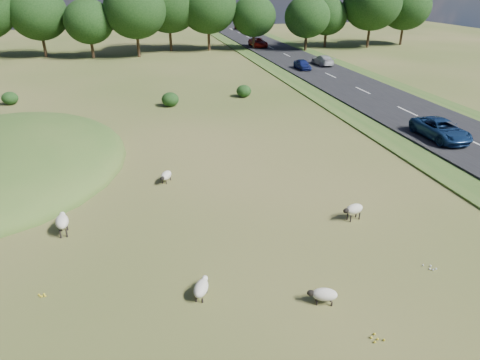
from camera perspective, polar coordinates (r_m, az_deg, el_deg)
The scene contains 14 objects.
ground at distance 37.69m, azimuth -8.78°, elevation 8.38°, with size 160.00×160.00×0.00m, color #365219.
road at distance 52.46m, azimuth 12.89°, elevation 12.90°, with size 8.00×150.00×0.25m, color black.
treeline at distance 71.62m, azimuth -13.00°, elevation 21.23°, with size 96.28×14.66×11.70m.
shrubs at distance 42.46m, azimuth -12.33°, elevation 10.85°, with size 23.57×5.70×1.30m.
sheep_0 at distance 21.49m, azimuth 14.93°, elevation -3.78°, with size 1.21×0.73×0.84m.
sheep_1 at distance 21.25m, azimuth -22.64°, elevation -5.11°, with size 0.66×1.32×0.94m.
sheep_2 at distance 16.24m, azimuth -5.19°, elevation -14.10°, with size 0.85×1.18×0.66m.
sheep_3 at distance 16.19m, azimuth 11.09°, elevation -14.75°, with size 1.16×0.74×0.64m.
sheep_4 at distance 25.06m, azimuth -9.86°, elevation 0.58°, with size 0.90×1.16×0.66m.
car_0 at distance 60.95m, azimuth 10.99°, elevation 15.44°, with size 1.80×4.44×1.29m, color silver.
car_1 at distance 57.42m, azimuth 8.33°, elevation 15.01°, with size 1.44×3.57×1.22m, color navy.
car_2 at distance 105.58m, azimuth 0.06°, elevation 19.83°, with size 2.05×5.05×1.47m, color maroon.
car_3 at distance 77.15m, azimuth 2.42°, elevation 17.85°, with size 2.39×5.19×1.44m, color maroon.
car_5 at distance 34.13m, azimuth 25.22°, elevation 6.13°, with size 2.29×4.97×1.38m, color navy.
Camera 1 is at (-2.83, -16.04, 10.65)m, focal length 32.00 mm.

